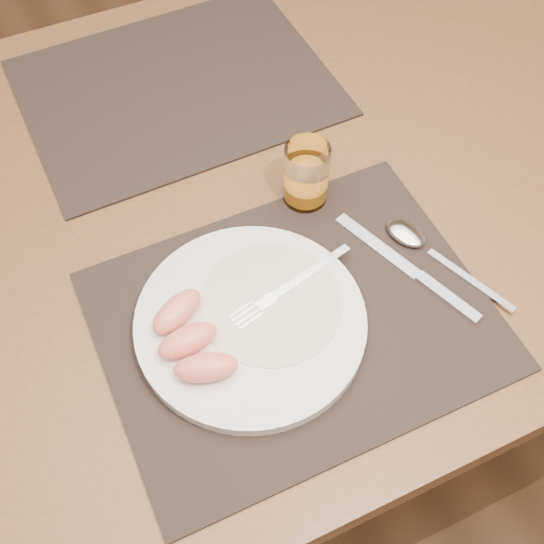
{
  "coord_description": "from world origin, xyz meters",
  "views": [
    {
      "loc": [
        -0.22,
        -0.57,
        1.45
      ],
      "look_at": [
        -0.03,
        -0.16,
        0.77
      ],
      "focal_mm": 45.0,
      "sensor_mm": 36.0,
      "label": 1
    }
  ],
  "objects_px": {
    "placemat_near": "(295,320)",
    "spoon": "(415,240)",
    "plate": "(251,322)",
    "knife": "(418,275)",
    "fork": "(282,291)",
    "table": "(243,224)",
    "placemat_far": "(177,87)",
    "juice_glass": "(306,176)"
  },
  "relations": [
    {
      "from": "fork",
      "to": "placemat_near",
      "type": "bearing_deg",
      "value": -85.75
    },
    {
      "from": "placemat_near",
      "to": "juice_glass",
      "type": "bearing_deg",
      "value": 60.11
    },
    {
      "from": "spoon",
      "to": "plate",
      "type": "bearing_deg",
      "value": -174.41
    },
    {
      "from": "spoon",
      "to": "placemat_near",
      "type": "bearing_deg",
      "value": -168.62
    },
    {
      "from": "fork",
      "to": "spoon",
      "type": "xyz_separation_m",
      "value": [
        0.19,
        0.01,
        -0.01
      ]
    },
    {
      "from": "plate",
      "to": "juice_glass",
      "type": "relative_size",
      "value": 3.04
    },
    {
      "from": "placemat_near",
      "to": "placemat_far",
      "type": "distance_m",
      "value": 0.44
    },
    {
      "from": "table",
      "to": "spoon",
      "type": "distance_m",
      "value": 0.26
    },
    {
      "from": "placemat_near",
      "to": "fork",
      "type": "bearing_deg",
      "value": 94.25
    },
    {
      "from": "placemat_near",
      "to": "spoon",
      "type": "relative_size",
      "value": 2.42
    },
    {
      "from": "placemat_far",
      "to": "juice_glass",
      "type": "relative_size",
      "value": 5.07
    },
    {
      "from": "table",
      "to": "fork",
      "type": "xyz_separation_m",
      "value": [
        -0.03,
        -0.19,
        0.11
      ]
    },
    {
      "from": "table",
      "to": "juice_glass",
      "type": "xyz_separation_m",
      "value": [
        0.07,
        -0.06,
        0.13
      ]
    },
    {
      "from": "knife",
      "to": "table",
      "type": "bearing_deg",
      "value": 121.13
    },
    {
      "from": "placemat_near",
      "to": "juice_glass",
      "type": "distance_m",
      "value": 0.19
    },
    {
      "from": "knife",
      "to": "spoon",
      "type": "height_order",
      "value": "spoon"
    },
    {
      "from": "plate",
      "to": "spoon",
      "type": "bearing_deg",
      "value": 5.59
    },
    {
      "from": "table",
      "to": "fork",
      "type": "bearing_deg",
      "value": -98.22
    },
    {
      "from": "placemat_near",
      "to": "plate",
      "type": "bearing_deg",
      "value": 164.39
    },
    {
      "from": "placemat_far",
      "to": "knife",
      "type": "height_order",
      "value": "knife"
    },
    {
      "from": "placemat_far",
      "to": "placemat_near",
      "type": "bearing_deg",
      "value": -91.88
    },
    {
      "from": "table",
      "to": "knife",
      "type": "bearing_deg",
      "value": -58.87
    },
    {
      "from": "placemat_far",
      "to": "juice_glass",
      "type": "height_order",
      "value": "juice_glass"
    },
    {
      "from": "table",
      "to": "spoon",
      "type": "bearing_deg",
      "value": -48.32
    },
    {
      "from": "placemat_far",
      "to": "spoon",
      "type": "relative_size",
      "value": 2.42
    },
    {
      "from": "table",
      "to": "plate",
      "type": "xyz_separation_m",
      "value": [
        -0.08,
        -0.21,
        0.1
      ]
    },
    {
      "from": "fork",
      "to": "knife",
      "type": "xyz_separation_m",
      "value": [
        0.17,
        -0.04,
        -0.02
      ]
    },
    {
      "from": "placemat_far",
      "to": "knife",
      "type": "bearing_deg",
      "value": -71.68
    },
    {
      "from": "plate",
      "to": "spoon",
      "type": "height_order",
      "value": "plate"
    },
    {
      "from": "spoon",
      "to": "table",
      "type": "bearing_deg",
      "value": 131.68
    },
    {
      "from": "juice_glass",
      "to": "table",
      "type": "bearing_deg",
      "value": 141.33
    },
    {
      "from": "placemat_near",
      "to": "juice_glass",
      "type": "xyz_separation_m",
      "value": [
        0.09,
        0.16,
        0.04
      ]
    },
    {
      "from": "table",
      "to": "juice_glass",
      "type": "height_order",
      "value": "juice_glass"
    },
    {
      "from": "placemat_near",
      "to": "placemat_far",
      "type": "xyz_separation_m",
      "value": [
        0.01,
        0.44,
        0.0
      ]
    },
    {
      "from": "placemat_far",
      "to": "juice_glass",
      "type": "xyz_separation_m",
      "value": [
        0.08,
        -0.28,
        0.04
      ]
    },
    {
      "from": "plate",
      "to": "spoon",
      "type": "distance_m",
      "value": 0.24
    },
    {
      "from": "fork",
      "to": "juice_glass",
      "type": "xyz_separation_m",
      "value": [
        0.1,
        0.13,
        0.02
      ]
    },
    {
      "from": "placemat_far",
      "to": "plate",
      "type": "relative_size",
      "value": 1.67
    },
    {
      "from": "table",
      "to": "spoon",
      "type": "relative_size",
      "value": 7.52
    },
    {
      "from": "table",
      "to": "juice_glass",
      "type": "relative_size",
      "value": 15.77
    },
    {
      "from": "plate",
      "to": "fork",
      "type": "xyz_separation_m",
      "value": [
        0.05,
        0.02,
        0.01
      ]
    },
    {
      "from": "plate",
      "to": "knife",
      "type": "height_order",
      "value": "plate"
    }
  ]
}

